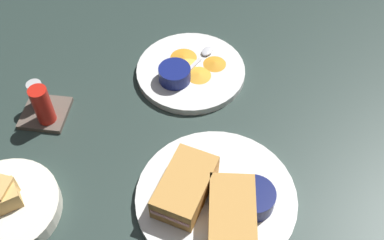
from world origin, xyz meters
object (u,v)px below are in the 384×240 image
Objects in this scene: plate_sandwich_main at (216,198)px; plate_chips_companion at (191,71)px; spoon_by_gravy_ramekin at (204,55)px; condiment_caddy at (42,105)px; sandwich_half_near at (185,187)px; bread_basket_rear at (5,205)px; ramekin_light_gravy at (175,74)px; sandwich_half_far at (232,215)px; ramekin_dark_sauce at (254,198)px; spoon_by_dark_ramekin at (221,192)px.

plate_chips_companion is at bearing 15.62° from plate_sandwich_main.
condiment_caddy is (-20.04, 29.96, 1.44)cm from spoon_by_gravy_ramekin.
bread_basket_rear is (-6.56, 30.30, -1.91)cm from sandwich_half_near.
spoon_by_gravy_ramekin is at bearing 10.01° from plate_sandwich_main.
spoon_by_gravy_ramekin is 0.51× the size of bread_basket_rear.
ramekin_light_gravy reaches higher than plate_chips_companion.
plate_chips_companion is (34.93, 11.41, -3.20)cm from sandwich_half_far.
plate_chips_companion is (30.64, 3.10, -3.20)cm from sandwich_half_near.
sandwich_half_near is at bearing -167.41° from ramekin_light_gravy.
sandwich_half_far is 0.58× the size of plate_chips_companion.
condiment_caddy is (14.74, 36.10, 2.61)cm from plate_sandwich_main.
sandwich_half_near is 1.98× the size of ramekin_dark_sauce.
sandwich_half_far reaches higher than spoon_by_dark_ramekin.
bread_basket_rear is at bearing 144.23° from ramekin_light_gravy.
spoon_by_gravy_ramekin is (35.48, 12.50, -1.58)cm from ramekin_dark_sauce.
ramekin_light_gravy is 27.46cm from condiment_caddy.
ramekin_light_gravy is at bearing -35.77° from bread_basket_rear.
sandwich_half_near is 0.79× the size of bread_basket_rear.
condiment_caddy is (14.13, 36.86, 1.44)cm from spoon_by_dark_ramekin.
spoon_by_gravy_ramekin is at bearing -35.40° from bread_basket_rear.
plate_chips_companion is at bearing -36.17° from bread_basket_rear.
ramekin_light_gravy is (26.23, 12.21, 1.38)cm from spoon_by_dark_ramekin.
sandwich_half_near is 6.54cm from spoon_by_dark_ramekin.
plate_sandwich_main is at bearing 32.71° from sandwich_half_far.
condiment_caddy is at bearing 1.07° from bread_basket_rear.
plate_chips_companion is 31.84cm from condiment_caddy.
ramekin_dark_sauce is (-0.70, -6.36, 2.74)cm from plate_sandwich_main.
plate_sandwich_main is 1.52cm from spoon_by_dark_ramekin.
sandwich_half_far reaches higher than ramekin_dark_sauce.
sandwich_half_far is 43.53cm from condiment_caddy.
ramekin_dark_sauce is at bearing -92.17° from sandwich_half_near.
spoon_by_dark_ramekin is 0.54× the size of bread_basket_rear.
sandwich_half_far is 0.75× the size of bread_basket_rear.
sandwich_half_near reaches higher than spoon_by_gravy_ramekin.
plate_chips_companion is 1.28× the size of bread_basket_rear.
spoon_by_dark_ramekin is at bearing -168.59° from spoon_by_gravy_ramekin.
sandwich_half_near is 1.54× the size of condiment_caddy.
ramekin_dark_sauce is 5.96cm from spoon_by_dark_ramekin.
sandwich_half_far is 2.03× the size of ramekin_light_gravy.
condiment_caddy is (-15.65, 27.60, 2.61)cm from plate_chips_companion.
spoon_by_dark_ramekin is at bearing -110.97° from condiment_caddy.
sandwich_half_far is 1.87× the size of ramekin_dark_sauce.
ramekin_light_gravy is at bearing 140.19° from plate_chips_companion.
plate_sandwich_main is 6.28cm from sandwich_half_far.
sandwich_half_near is at bearing 62.71° from sandwich_half_far.
ramekin_dark_sauce is at bearing -103.19° from spoon_by_dark_ramekin.
spoon_by_dark_ramekin is 1.06× the size of spoon_by_gravy_ramekin.
ramekin_light_gravy is 0.37× the size of bread_basket_rear.
bread_basket_rear reaches higher than spoon_by_dark_ramekin.
bread_basket_rear is at bearing -178.93° from condiment_caddy.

